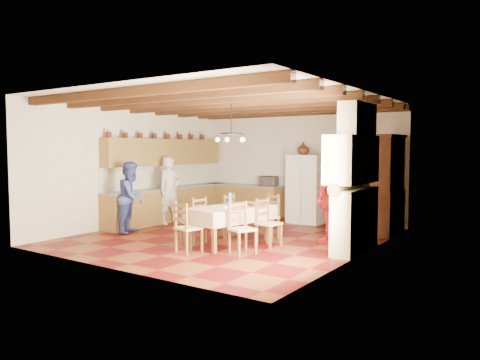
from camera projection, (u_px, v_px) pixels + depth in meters
name	position (u px, v px, depth m)	size (l,w,h in m)	color
floor	(229.00, 238.00, 10.29)	(6.00, 6.50, 0.02)	#4D0B0B
ceiling	(228.00, 99.00, 10.08)	(6.00, 6.50, 0.02)	white
wall_back	(297.00, 165.00, 12.87)	(6.00, 0.02, 3.00)	beige
wall_front	(110.00, 177.00, 7.50)	(6.00, 0.02, 3.00)	beige
wall_left	(132.00, 166.00, 11.88)	(0.02, 6.50, 3.00)	beige
wall_right	(363.00, 174.00, 8.50)	(0.02, 6.50, 3.00)	beige
ceiling_beams	(228.00, 104.00, 10.09)	(6.00, 6.30, 0.16)	#341C0C
lower_cabinets_left	(170.00, 205.00, 12.64)	(0.60, 4.30, 0.86)	brown
lower_cabinets_back	(244.00, 201.00, 13.56)	(2.30, 0.60, 0.86)	brown
countertop_left	(170.00, 188.00, 12.61)	(0.62, 4.30, 0.04)	slate
countertop_back	(244.00, 185.00, 13.53)	(2.34, 0.62, 0.04)	slate
backsplash_left	(162.00, 176.00, 12.75)	(0.03, 4.30, 0.60)	silver
backsplash_back	(250.00, 174.00, 13.74)	(2.30, 0.03, 0.60)	silver
upper_cabinets	(166.00, 152.00, 12.61)	(0.35, 4.20, 0.70)	brown
fireplace	(351.00, 178.00, 8.83)	(0.56, 1.60, 2.80)	beige
wall_picture	(351.00, 152.00, 11.95)	(0.34, 0.03, 0.42)	#302515
refrigerator	(307.00, 189.00, 12.20)	(0.89, 0.73, 1.78)	white
hutch	(387.00, 185.00, 10.60)	(0.52, 1.25, 2.26)	#3A2111
dining_table	(231.00, 211.00, 9.47)	(1.23, 1.92, 0.78)	beige
chandelier	(231.00, 134.00, 9.36)	(0.47, 0.47, 0.03)	black
chair_left_near	(194.00, 220.00, 9.63)	(0.42, 0.40, 0.96)	brown
chair_left_far	(223.00, 215.00, 10.29)	(0.42, 0.40, 0.96)	brown
chair_right_near	(242.00, 228.00, 8.65)	(0.42, 0.40, 0.96)	brown
chair_right_far	(269.00, 223.00, 9.31)	(0.42, 0.40, 0.96)	brown
chair_end_near	(189.00, 227.00, 8.78)	(0.42, 0.40, 0.96)	brown
chair_end_far	(267.00, 216.00, 10.18)	(0.42, 0.40, 0.96)	brown
person_man	(170.00, 190.00, 12.06)	(0.63, 0.42, 1.74)	silver
person_woman_blue	(131.00, 197.00, 10.80)	(0.80, 0.63, 1.65)	#39488F
person_woman_red	(330.00, 200.00, 9.62)	(1.05, 0.44, 1.79)	#AA1A1B
microwave	(268.00, 181.00, 13.07)	(0.49, 0.33, 0.27)	silver
fridge_vase	(303.00, 148.00, 12.20)	(0.32, 0.32, 0.33)	#3A2111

